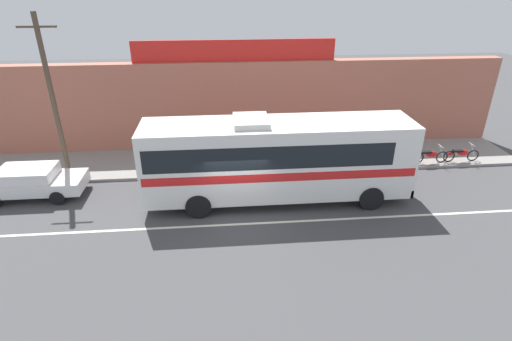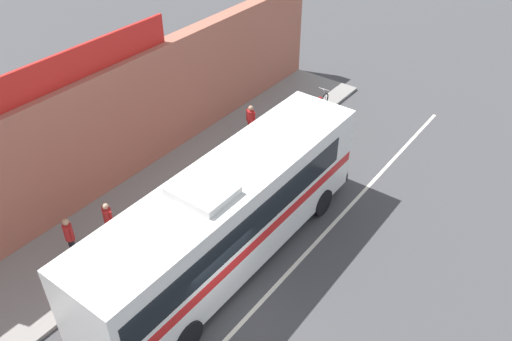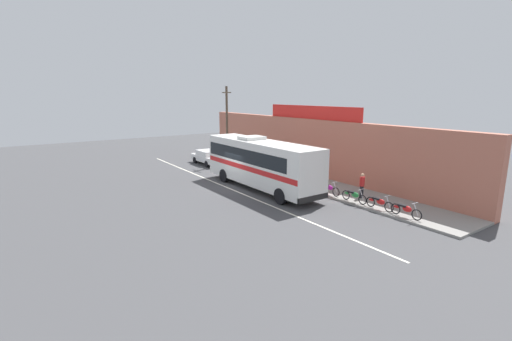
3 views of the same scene
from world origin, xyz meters
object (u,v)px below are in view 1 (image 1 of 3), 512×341
Objects in this scene: motorcycle_green at (353,159)px; motorcycle_blue at (430,155)px; intercity_bus at (276,156)px; motorcycle_purple at (461,154)px; pedestrian_far_right at (206,143)px; pedestrian_far_left at (382,139)px; pedestrian_by_curb at (232,146)px; utility_pole at (53,98)px; motorcycle_red at (395,157)px; parked_car at (31,181)px.

motorcycle_blue is (4.04, 0.06, 0.00)m from motorcycle_green.
intercity_bus is 10.54m from motorcycle_purple.
motorcycle_purple is (5.74, 0.10, 0.00)m from motorcycle_green.
intercity_bus is at bearing -164.53° from motorcycle_purple.
motorcycle_green is 7.51m from pedestrian_far_right.
motorcycle_blue is 2.50m from pedestrian_far_left.
motorcycle_green is at bearing -10.46° from pedestrian_by_curb.
utility_pole reaches higher than motorcycle_green.
utility_pole is 14.36m from motorcycle_green.
motorcycle_purple is at bearing -4.93° from pedestrian_by_curb.
utility_pole is 16.49m from motorcycle_red.
motorcycle_red is at bearing -0.33° from motorcycle_green.
motorcycle_purple is at bearing 4.22° from parked_car.
pedestrian_far_right is (6.59, 1.28, -2.91)m from utility_pole.
pedestrian_by_curb is (8.95, 2.55, 0.31)m from parked_car.
intercity_bus is 6.84× the size of pedestrian_far_right.
motorcycle_red is at bearing 4.71° from parked_car.
pedestrian_far_left is (9.21, -0.32, 0.01)m from pedestrian_far_right.
motorcycle_green is (15.00, 1.43, -0.17)m from parked_car.
utility_pole reaches higher than intercity_bus.
pedestrian_far_left is (16.86, 2.58, 0.36)m from parked_car.
pedestrian_by_curb is at bearing 172.19° from motorcycle_red.
pedestrian_far_right is 1.34m from pedestrian_by_curb.
pedestrian_by_curb is (7.88, 0.93, -2.95)m from utility_pole.
utility_pole is 3.88× the size of motorcycle_green.
motorcycle_green is (4.32, 2.68, -1.50)m from intercity_bus.
utility_pole is 4.52× the size of pedestrian_far_left.
intercity_bus is 5.83× the size of motorcycle_purple.
utility_pole is (1.06, 1.62, 3.26)m from parked_car.
intercity_bus is 10.83m from parked_car.
parked_car is at bearing -175.78° from motorcycle_purple.
intercity_bus reaches higher than motorcycle_purple.
motorcycle_green is at bearing 31.84° from intercity_bus.
motorcycle_green is 4.04m from motorcycle_blue.
parked_car is 20.79m from motorcycle_purple.
parked_car is 2.31× the size of motorcycle_red.
intercity_bus is at bearing -148.18° from pedestrian_far_left.
parked_car is at bearing 173.30° from intercity_bus.
utility_pole reaches higher than parked_car.
utility_pole is at bearing 163.37° from intercity_bus.
parked_car is 2.84× the size of pedestrian_by_curb.
intercity_bus is at bearing -65.47° from pedestrian_by_curb.
utility_pole is at bearing 179.74° from motorcycle_purple.
pedestrian_by_curb is at bearing 175.07° from motorcycle_purple.
motorcycle_green is at bearing -0.78° from utility_pole.
utility_pole is 19.98m from motorcycle_purple.
motorcycle_red is 8.34m from pedestrian_by_curb.
utility_pole is 3.91× the size of motorcycle_blue.
pedestrian_by_curb is (-10.10, 1.05, 0.49)m from motorcycle_blue.
motorcycle_blue is 1.16× the size of pedestrian_far_right.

